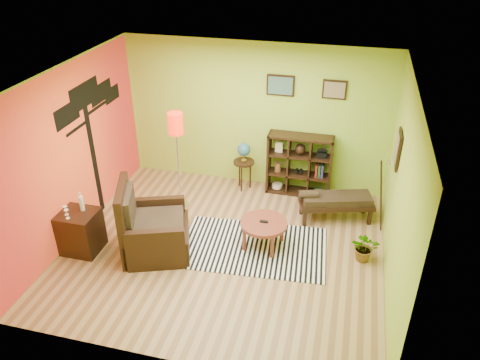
% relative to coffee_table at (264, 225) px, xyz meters
% --- Properties ---
extents(ground, '(5.00, 5.00, 0.00)m').
position_rel_coffee_table_xyz_m(ground, '(-0.59, -0.24, -0.40)').
color(ground, '#A98153').
rests_on(ground, ground).
extents(room_shell, '(5.04, 4.54, 2.82)m').
position_rel_coffee_table_xyz_m(room_shell, '(-0.68, -0.22, 1.40)').
color(room_shell, '#9FC83A').
rests_on(room_shell, ground).
extents(zebra_rug, '(2.43, 1.59, 0.01)m').
position_rel_coffee_table_xyz_m(zebra_rug, '(-0.14, -0.09, -0.39)').
color(zebra_rug, white).
rests_on(zebra_rug, ground).
extents(coffee_table, '(0.75, 0.75, 0.48)m').
position_rel_coffee_table_xyz_m(coffee_table, '(0.00, 0.00, 0.00)').
color(coffee_table, brown).
rests_on(coffee_table, ground).
extents(armchair, '(1.27, 1.26, 1.22)m').
position_rel_coffee_table_xyz_m(armchair, '(-1.68, -0.56, -0.03)').
color(armchair, black).
rests_on(armchair, ground).
extents(side_cabinet, '(0.59, 0.54, 1.01)m').
position_rel_coffee_table_xyz_m(side_cabinet, '(-2.79, -0.79, -0.04)').
color(side_cabinet, black).
rests_on(side_cabinet, ground).
extents(floor_lamp, '(0.27, 0.27, 1.82)m').
position_rel_coffee_table_xyz_m(floor_lamp, '(-1.72, 0.82, 1.08)').
color(floor_lamp, silver).
rests_on(floor_lamp, ground).
extents(globe_table, '(0.40, 0.40, 0.97)m').
position_rel_coffee_table_xyz_m(globe_table, '(-0.74, 1.70, 0.34)').
color(globe_table, black).
rests_on(globe_table, ground).
extents(cube_shelf, '(1.20, 0.35, 1.20)m').
position_rel_coffee_table_xyz_m(cube_shelf, '(0.32, 1.79, 0.20)').
color(cube_shelf, black).
rests_on(cube_shelf, ground).
extents(bench, '(1.35, 0.79, 0.59)m').
position_rel_coffee_table_xyz_m(bench, '(1.04, 1.04, -0.02)').
color(bench, black).
rests_on(bench, ground).
extents(potted_plant, '(0.44, 0.49, 0.37)m').
position_rel_coffee_table_xyz_m(potted_plant, '(1.59, 0.03, -0.21)').
color(potted_plant, '#26661E').
rests_on(potted_plant, ground).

